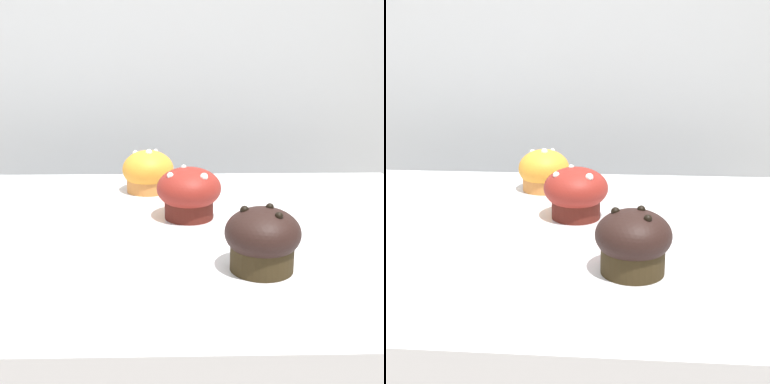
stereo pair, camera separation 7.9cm
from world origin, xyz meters
TOP-DOWN VIEW (x-y plane):
  - wall_back at (0.00, 0.60)m, footprint 3.20×0.10m
  - muffin_front_center at (0.19, -0.14)m, footprint 0.09×0.09m
  - muffin_back_left at (0.10, 0.05)m, footprint 0.10×0.10m
  - muffin_back_right at (0.03, 0.20)m, footprint 0.09×0.09m

SIDE VIEW (x-z plane):
  - wall_back at x=0.00m, z-range 0.00..1.80m
  - muffin_back_right at x=0.03m, z-range 0.91..0.99m
  - muffin_front_center at x=0.19m, z-range 0.92..1.00m
  - muffin_back_left at x=0.10m, z-range 0.92..1.00m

